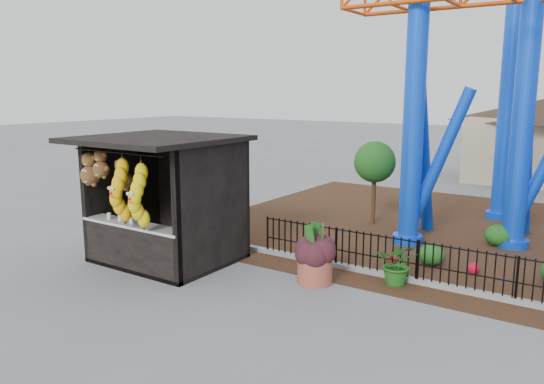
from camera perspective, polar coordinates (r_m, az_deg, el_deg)
The scene contains 8 objects.
ground at distance 11.03m, azimuth -4.25°, elevation -11.51°, with size 120.00×120.00×0.00m, color slate.
mulch_bed at distance 16.69m, azimuth 24.86°, elevation -4.72°, with size 18.00×12.00×0.02m, color #331E11.
curb at distance 11.97m, azimuth 20.85°, elevation -10.09°, with size 18.00×0.18×0.12m, color gray.
prize_booth at distance 13.19m, azimuth -12.27°, elevation -1.08°, with size 3.50×3.40×3.12m.
picket_fence at distance 11.68m, azimuth 25.33°, elevation -8.66°, with size 12.20×0.06×1.00m, color black, non-canonical shape.
terracotta_planter at distance 11.86m, azimuth 4.64°, elevation -8.29°, with size 0.78×0.78×0.62m, color #9A4B38.
planter_foliage at distance 11.67m, azimuth 4.69°, elevation -5.37°, with size 0.70×0.70×0.64m, color #33141A.
potted_plant at distance 11.96m, azimuth 13.43°, elevation -7.50°, with size 0.88×0.76×0.98m, color #2C5418.
Camera 1 is at (6.36, -7.99, 4.17)m, focal length 35.00 mm.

